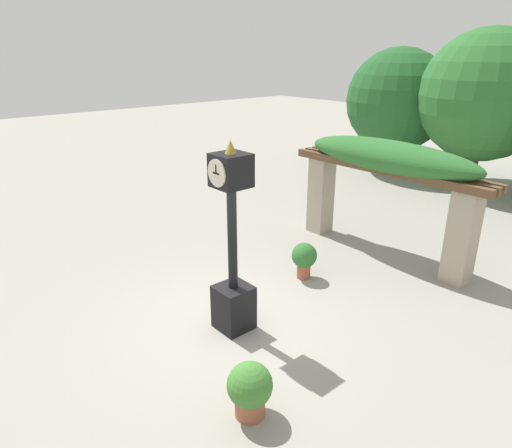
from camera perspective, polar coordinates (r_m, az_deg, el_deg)
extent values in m
plane|color=gray|center=(8.23, -3.46, -12.03)|extent=(60.00, 60.00, 0.00)
cube|color=black|center=(7.87, -2.80, -10.33)|extent=(0.56, 0.56, 0.78)
cylinder|color=black|center=(7.30, -2.97, -2.01)|extent=(0.15, 0.15, 1.69)
cylinder|color=gold|center=(7.01, -3.11, 4.52)|extent=(0.25, 0.25, 0.04)
cube|color=black|center=(6.94, -3.15, 6.72)|extent=(0.52, 0.52, 0.52)
cylinder|color=beige|center=(6.78, -4.95, 6.34)|extent=(0.42, 0.02, 0.42)
cylinder|color=beige|center=(7.10, -1.43, 7.07)|extent=(0.42, 0.02, 0.42)
cube|color=black|center=(6.78, -5.04, 6.32)|extent=(0.15, 0.01, 0.02)
cube|color=black|center=(6.76, -5.06, 6.84)|extent=(0.02, 0.01, 0.14)
cone|color=gold|center=(6.86, -3.21, 9.62)|extent=(0.18, 0.18, 0.20)
cube|color=#A89E89|center=(11.86, 8.12, 3.60)|extent=(0.49, 0.49, 1.96)
cube|color=#A89E89|center=(9.97, 24.34, -1.54)|extent=(0.49, 0.49, 1.96)
cube|color=brown|center=(10.30, 15.32, 6.55)|extent=(4.82, 0.15, 0.17)
cube|color=brown|center=(10.50, 16.09, 6.74)|extent=(4.82, 0.15, 0.17)
cube|color=brown|center=(10.70, 16.83, 6.92)|extent=(4.82, 0.15, 0.17)
ellipsoid|color=#2D6B2D|center=(10.44, 16.23, 8.12)|extent=(4.23, 1.09, 0.70)
cylinder|color=#9E563D|center=(6.40, -0.77, -21.84)|extent=(0.40, 0.40, 0.25)
sphere|color=#427F33|center=(6.17, -0.78, -19.45)|extent=(0.60, 0.60, 0.60)
cylinder|color=#9E563D|center=(9.62, 5.98, -5.83)|extent=(0.28, 0.28, 0.31)
sphere|color=#2D6B2D|center=(9.47, 6.06, -3.92)|extent=(0.53, 0.53, 0.53)
cylinder|color=brown|center=(18.90, 16.63, 8.49)|extent=(0.28, 0.28, 1.35)
sphere|color=#235B28|center=(18.60, 17.29, 14.56)|extent=(3.84, 3.84, 3.84)
cylinder|color=brown|center=(17.63, 25.57, 6.82)|extent=(0.28, 0.28, 1.56)
sphere|color=#2D6B2D|center=(17.29, 26.77, 14.15)|extent=(4.29, 4.29, 4.29)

